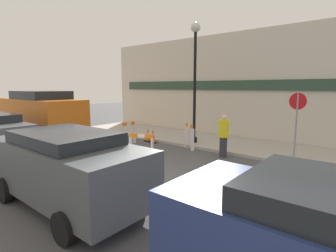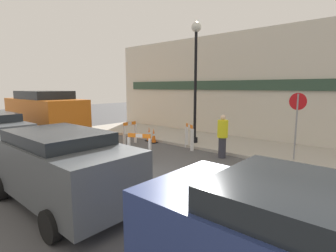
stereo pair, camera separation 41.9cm
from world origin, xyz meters
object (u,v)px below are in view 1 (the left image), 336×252
(streetlamp_post, at_px, (195,67))
(work_van, at_px, (42,115))
(parked_car_1, at_px, (67,164))
(stop_sign, at_px, (297,115))
(person_worker, at_px, (224,135))

(streetlamp_post, xyz_separation_m, work_van, (-6.04, -4.24, -2.24))
(streetlamp_post, relative_size, parked_car_1, 1.26)
(stop_sign, bearing_deg, parked_car_1, 72.33)
(person_worker, xyz_separation_m, parked_car_1, (-0.78, -6.07, 0.09))
(stop_sign, xyz_separation_m, parked_car_1, (-3.08, -7.17, -0.74))
(streetlamp_post, bearing_deg, work_van, -144.94)
(streetlamp_post, bearing_deg, person_worker, -28.14)
(parked_car_1, distance_m, work_van, 7.96)
(person_worker, bearing_deg, work_van, 6.40)
(streetlamp_post, distance_m, parked_car_1, 7.78)
(stop_sign, relative_size, work_van, 0.47)
(stop_sign, bearing_deg, work_van, 27.50)
(streetlamp_post, relative_size, stop_sign, 2.27)
(person_worker, xyz_separation_m, work_van, (-8.15, -3.11, 0.48))
(person_worker, bearing_deg, stop_sign, -168.88)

